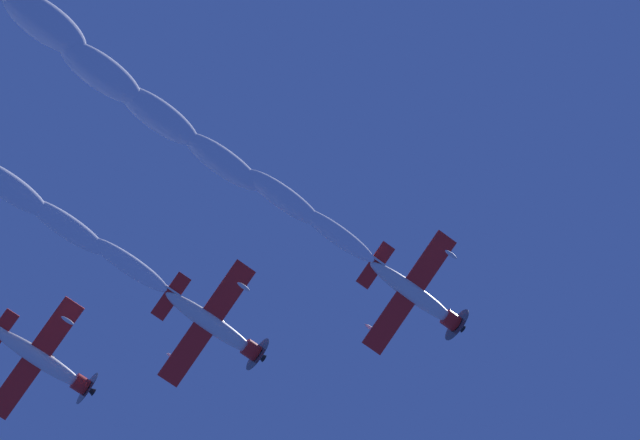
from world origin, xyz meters
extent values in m
ellipsoid|color=silver|center=(2.54, 1.56, 83.15)|extent=(3.39, 7.59, 1.63)
cylinder|color=red|center=(1.69, -1.75, 83.07)|extent=(1.72, 1.38, 1.54)
cone|color=black|center=(1.51, -2.46, 83.06)|extent=(0.89, 0.95, 0.73)
cylinder|color=#3F3F47|center=(1.56, -2.30, 83.06)|extent=(3.23, 0.91, 3.34)
cube|color=red|center=(2.66, 1.77, 82.98)|extent=(9.04, 3.73, 3.50)
ellipsoid|color=silver|center=(6.85, 0.66, 84.61)|extent=(0.59, 1.07, 0.37)
ellipsoid|color=silver|center=(-1.54, 2.87, 81.35)|extent=(0.59, 1.07, 0.37)
cube|color=red|center=(3.32, 4.73, 83.27)|extent=(3.36, 1.77, 1.31)
cube|color=silver|center=(3.15, 4.84, 83.80)|extent=(0.85, 1.36, 1.23)
ellipsoid|color=#1E232D|center=(2.29, 1.27, 83.57)|extent=(1.39, 1.89, 0.99)
ellipsoid|color=silver|center=(14.18, 9.19, 80.83)|extent=(3.27, 7.57, 1.70)
cylinder|color=red|center=(13.33, 5.88, 80.93)|extent=(1.73, 1.33, 1.55)
cone|color=black|center=(13.15, 5.17, 80.96)|extent=(0.89, 0.93, 0.74)
cylinder|color=#3F3F47|center=(13.20, 5.34, 80.95)|extent=(3.28, 0.79, 3.36)
cube|color=red|center=(14.30, 9.39, 80.65)|extent=(8.96, 3.71, 3.65)
ellipsoid|color=silver|center=(18.49, 8.38, 82.35)|extent=(0.58, 1.06, 0.38)
ellipsoid|color=silver|center=(10.10, 10.41, 78.96)|extent=(0.58, 1.06, 0.38)
cube|color=red|center=(14.96, 12.37, 80.79)|extent=(3.33, 1.77, 1.37)
cube|color=silver|center=(14.79, 12.51, 81.31)|extent=(0.86, 1.31, 1.24)
ellipsoid|color=#1E232D|center=(13.93, 8.92, 81.27)|extent=(1.37, 1.87, 1.01)
ellipsoid|color=silver|center=(25.51, 14.28, 81.66)|extent=(3.24, 7.56, 1.65)
cylinder|color=red|center=(24.67, 10.97, 81.76)|extent=(1.68, 1.31, 1.50)
cone|color=black|center=(24.49, 10.26, 81.78)|extent=(0.87, 0.92, 0.72)
cylinder|color=#3F3F47|center=(24.53, 10.42, 81.78)|extent=(3.17, 0.76, 3.25)
cube|color=red|center=(25.62, 14.48, 81.47)|extent=(9.17, 3.76, 3.02)
ellipsoid|color=silver|center=(29.92, 13.43, 82.85)|extent=(0.57, 1.06, 0.37)
ellipsoid|color=silver|center=(21.32, 15.53, 80.09)|extent=(0.57, 1.06, 0.37)
cube|color=silver|center=(26.16, 17.58, 82.15)|extent=(0.79, 1.29, 1.26)
ellipsoid|color=#1E232D|center=(25.30, 14.00, 82.11)|extent=(1.34, 1.86, 0.97)
ellipsoid|color=white|center=(3.93, 8.16, 83.02)|extent=(2.81, 6.38, 1.31)
ellipsoid|color=white|center=(5.14, 12.56, 83.05)|extent=(3.04, 6.43, 1.55)
ellipsoid|color=white|center=(6.76, 17.05, 83.14)|extent=(3.27, 6.49, 1.79)
ellipsoid|color=white|center=(8.01, 22.09, 83.17)|extent=(3.51, 6.55, 2.03)
ellipsoid|color=white|center=(8.98, 26.68, 82.95)|extent=(3.74, 6.61, 2.27)
ellipsoid|color=white|center=(9.68, 31.36, 83.18)|extent=(3.98, 6.67, 2.51)
ellipsoid|color=white|center=(15.70, 15.79, 80.93)|extent=(2.81, 6.38, 1.31)
ellipsoid|color=white|center=(17.13, 20.42, 80.94)|extent=(3.04, 6.43, 1.55)
ellipsoid|color=white|center=(18.24, 24.96, 80.80)|extent=(3.27, 6.49, 1.79)
camera|label=1|loc=(-14.43, 33.29, 1.62)|focal=72.00mm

